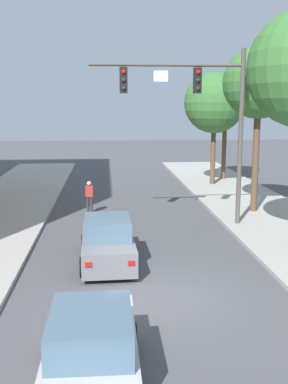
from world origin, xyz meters
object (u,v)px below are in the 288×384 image
(car_following_silver, at_px, (92,354))
(street_tree_third, at_px, (214,103))
(traffic_signal_mast, at_px, (199,105))
(street_tree_second, at_px, (259,83))
(pedestrian_crossing_road, at_px, (89,196))
(street_tree_farthest, at_px, (226,97))
(car_lead_grey, at_px, (108,242))

(car_following_silver, height_order, street_tree_third, street_tree_third)
(traffic_signal_mast, height_order, street_tree_second, street_tree_second)
(pedestrian_crossing_road, distance_m, street_tree_third, 11.79)
(street_tree_second, distance_m, street_tree_farthest, 10.38)
(pedestrian_crossing_road, xyz_separation_m, street_tree_third, (7.93, 7.44, 4.57))
(street_tree_farthest, bearing_deg, street_tree_third, -120.80)
(pedestrian_crossing_road, relative_size, street_tree_third, 0.22)
(traffic_signal_mast, distance_m, pedestrian_crossing_road, 7.21)
(car_lead_grey, bearing_deg, street_tree_farthest, 63.84)
(traffic_signal_mast, bearing_deg, street_tree_third, 73.43)
(car_lead_grey, distance_m, pedestrian_crossing_road, 7.46)
(car_lead_grey, distance_m, street_tree_third, 17.11)
(car_lead_grey, relative_size, car_following_silver, 1.01)
(car_following_silver, distance_m, street_tree_second, 16.79)
(traffic_signal_mast, xyz_separation_m, street_tree_second, (3.33, 2.36, 0.99))
(traffic_signal_mast, height_order, car_lead_grey, traffic_signal_mast)
(car_following_silver, bearing_deg, pedestrian_crossing_road, 92.14)
(street_tree_third, bearing_deg, street_tree_second, -88.56)
(street_tree_third, height_order, street_tree_farthest, street_tree_farthest)
(street_tree_farthest, bearing_deg, car_lead_grey, -116.16)
(car_lead_grey, bearing_deg, pedestrian_crossing_road, 96.70)
(car_lead_grey, xyz_separation_m, pedestrian_crossing_road, (-0.87, 7.40, 0.19))
(traffic_signal_mast, height_order, street_tree_third, traffic_signal_mast)
(street_tree_second, bearing_deg, car_lead_grey, -137.29)
(traffic_signal_mast, bearing_deg, pedestrian_crossing_road, 147.53)
(street_tree_second, height_order, street_tree_third, street_tree_second)
(car_following_silver, distance_m, pedestrian_crossing_road, 14.60)
(car_following_silver, bearing_deg, street_tree_third, 71.47)
(car_lead_grey, height_order, street_tree_farthest, street_tree_farthest)
(street_tree_second, bearing_deg, street_tree_third, 91.44)
(car_following_silver, bearing_deg, street_tree_second, 61.36)
(car_lead_grey, bearing_deg, car_following_silver, -92.58)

